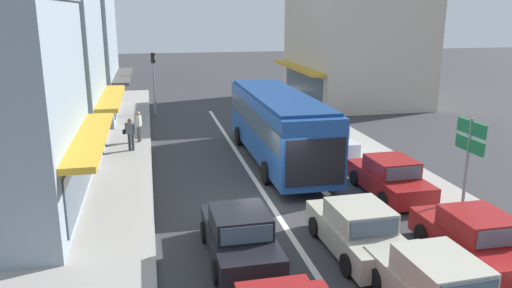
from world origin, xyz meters
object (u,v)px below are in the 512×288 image
parked_sedan_kerb_rear (298,116)px  directional_road_sign (469,146)px  pedestrian_browsing_midblock (139,125)px  parked_sedan_kerb_front (475,239)px  sedan_adjacent_lane_lead (358,231)px  parked_sedan_kerb_third (327,139)px  hatchback_behind_bus_near (433,286)px  pedestrian_with_handbag_near (130,132)px  city_bus (278,122)px  parked_sedan_kerb_second (390,178)px  traffic_light_downstreet (154,73)px  sedan_queue_far_back (240,236)px

parked_sedan_kerb_rear → directional_road_sign: bearing=-86.0°
pedestrian_browsing_midblock → parked_sedan_kerb_front: bearing=-58.3°
pedestrian_browsing_midblock → sedan_adjacent_lane_lead: bearing=-65.4°
parked_sedan_kerb_third → hatchback_behind_bus_near: bearing=-99.8°
directional_road_sign → pedestrian_with_handbag_near: 15.72m
city_bus → directional_road_sign: 9.28m
parked_sedan_kerb_second → parked_sedan_kerb_third: size_ratio=0.99×
hatchback_behind_bus_near → traffic_light_downstreet: bearing=103.2°
pedestrian_browsing_midblock → city_bus: bearing=-35.8°
city_bus → sedan_adjacent_lane_lead: size_ratio=2.56×
hatchback_behind_bus_near → pedestrian_browsing_midblock: size_ratio=2.31×
parked_sedan_kerb_front → parked_sedan_kerb_second: same height
parked_sedan_kerb_rear → directional_road_sign: directional_road_sign is taller
hatchback_behind_bus_near → parked_sedan_kerb_front: hatchback_behind_bus_near is taller
traffic_light_downstreet → directional_road_sign: traffic_light_downstreet is taller
sedan_queue_far_back → parked_sedan_kerb_second: 7.59m
city_bus → pedestrian_browsing_midblock: (-6.38, 4.60, -0.81)m
city_bus → parked_sedan_kerb_third: bearing=20.1°
hatchback_behind_bus_near → pedestrian_with_handbag_near: pedestrian_with_handbag_near is taller
traffic_light_downstreet → pedestrian_browsing_midblock: traffic_light_downstreet is taller
parked_sedan_kerb_third → parked_sedan_kerb_rear: 5.91m
sedan_queue_far_back → hatchback_behind_bus_near: bearing=-43.0°
sedan_adjacent_lane_lead → parked_sedan_kerb_second: same height
sedan_adjacent_lane_lead → parked_sedan_kerb_rear: same height
city_bus → directional_road_sign: bearing=-63.5°
traffic_light_downstreet → parked_sedan_kerb_second: bearing=-64.0°
hatchback_behind_bus_near → parked_sedan_kerb_third: (2.36, 13.62, -0.05)m
sedan_adjacent_lane_lead → traffic_light_downstreet: size_ratio=1.01×
sedan_queue_far_back → pedestrian_with_handbag_near: (-3.33, 11.92, 0.40)m
traffic_light_downstreet → pedestrian_with_handbag_near: (-1.37, -9.37, -1.79)m
city_bus → parked_sedan_kerb_third: (2.81, 1.03, -1.22)m
city_bus → sedan_queue_far_back: (-3.44, -8.98, -1.22)m
hatchback_behind_bus_near → pedestrian_browsing_midblock: (-6.83, 17.20, 0.36)m
parked_sedan_kerb_front → parked_sedan_kerb_third: bearing=90.8°
parked_sedan_kerb_second → pedestrian_with_handbag_near: bearing=140.7°
sedan_adjacent_lane_lead → directional_road_sign: directional_road_sign is taller
parked_sedan_kerb_second → sedan_adjacent_lane_lead: bearing=-126.7°
sedan_adjacent_lane_lead → parked_sedan_kerb_rear: 16.54m
hatchback_behind_bus_near → sedan_queue_far_back: hatchback_behind_bus_near is taller
hatchback_behind_bus_near → pedestrian_browsing_midblock: 18.51m
sedan_adjacent_lane_lead → pedestrian_browsing_midblock: pedestrian_browsing_midblock is taller
sedan_adjacent_lane_lead → parked_sedan_kerb_second: 5.20m
parked_sedan_kerb_second → parked_sedan_kerb_rear: bearing=90.2°
hatchback_behind_bus_near → parked_sedan_kerb_second: (2.66, 7.45, -0.05)m
sedan_queue_far_back → pedestrian_browsing_midblock: pedestrian_browsing_midblock is taller
sedan_queue_far_back → parked_sedan_kerb_second: size_ratio=1.00×
directional_road_sign → pedestrian_with_handbag_near: directional_road_sign is taller
pedestrian_with_handbag_near → parked_sedan_kerb_rear: bearing=22.1°
parked_sedan_kerb_second → pedestrian_with_handbag_near: 12.77m
city_bus → parked_sedan_kerb_front: 11.03m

